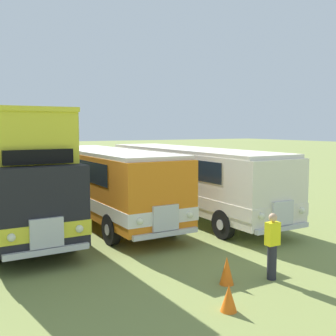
{
  "coord_description": "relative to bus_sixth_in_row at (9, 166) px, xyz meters",
  "views": [
    {
      "loc": [
        3.4,
        -15.74,
        3.9
      ],
      "look_at": [
        11.96,
        -0.21,
        2.16
      ],
      "focal_mm": 44.1,
      "sensor_mm": 36.0,
      "label": 1
    }
  ],
  "objects": [
    {
      "name": "bus_eighth_in_row",
      "position": [
        7.45,
        -0.58,
        -0.71
      ],
      "size": [
        2.75,
        11.6,
        2.99
      ],
      "color": "silver",
      "rests_on": "ground"
    },
    {
      "name": "bus_sixth_in_row",
      "position": [
        0.0,
        0.0,
        0.0
      ],
      "size": [
        2.9,
        10.37,
        4.49
      ],
      "color": "black",
      "rests_on": "ground"
    },
    {
      "name": "cone_mid_row",
      "position": [
        3.92,
        -8.2,
        -2.12
      ],
      "size": [
        0.36,
        0.36,
        0.71
      ],
      "primitive_type": "cone",
      "color": "orange",
      "rests_on": "ground"
    },
    {
      "name": "cone_near_end",
      "position": [
        3.03,
        -9.45,
        -2.18
      ],
      "size": [
        0.36,
        0.36,
        0.58
      ],
      "primitive_type": "cone",
      "color": "orange",
      "rests_on": "ground"
    },
    {
      "name": "bus_seventh_in_row",
      "position": [
        3.73,
        -0.25,
        -0.72
      ],
      "size": [
        2.79,
        9.83,
        2.99
      ],
      "color": "orange",
      "rests_on": "ground"
    },
    {
      "name": "marshal_person",
      "position": [
        5.14,
        -8.48,
        -1.58
      ],
      "size": [
        0.36,
        0.24,
        1.73
      ],
      "color": "#23232D",
      "rests_on": "ground"
    }
  ]
}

